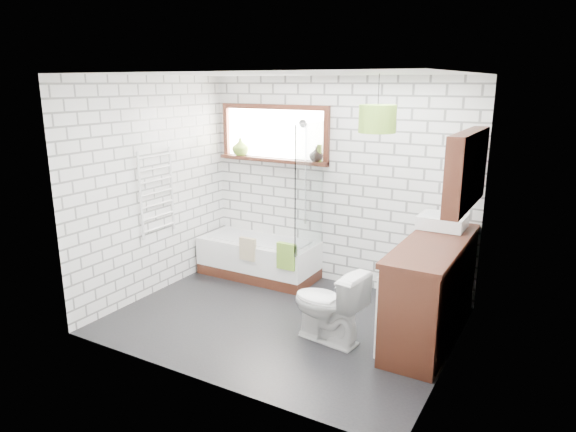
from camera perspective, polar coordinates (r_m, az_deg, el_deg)
The scene contains 22 objects.
floor at distance 5.50m, azimuth -0.70°, elevation -11.55°, with size 3.40×2.60×0.01m, color black.
ceiling at distance 4.94m, azimuth -0.79°, elevation 15.57°, with size 3.40×2.60×0.01m, color white.
wall_back at distance 6.21m, azimuth 5.37°, elevation 3.68°, with size 3.40×0.01×2.50m, color white.
wall_front at distance 4.04m, azimuth -10.13°, elevation -2.49°, with size 3.40×0.01×2.50m, color white.
wall_left at distance 6.10m, azimuth -14.72°, elevation 3.06°, with size 0.01×2.60×2.50m, color white.
wall_right at distance 4.49m, azimuth 18.39°, elevation -1.30°, with size 0.01×2.60×2.50m, color white.
window at distance 6.49m, azimuth -1.62°, elevation 9.11°, with size 1.52×0.16×0.68m, color black.
towel_radiator at distance 6.08m, azimuth -14.38°, elevation 2.56°, with size 0.06×0.52×1.00m, color white.
mirror_cabinet at distance 5.00m, azimuth 19.21°, elevation 4.91°, with size 0.16×1.20×0.70m, color black.
shower_riser at distance 6.33m, azimuth 1.91°, elevation 4.86°, with size 0.02×0.02×1.30m, color silver.
bathtub at distance 6.61m, azimuth -3.27°, elevation -4.65°, with size 1.50×0.66×0.48m, color white.
shower_screen at distance 6.00m, azimuth 2.46°, elevation 3.18°, with size 0.02×0.72×1.50m, color white.
towel_green at distance 5.98m, azimuth -0.18°, elevation -4.50°, with size 0.23×0.06×0.32m, color olive.
towel_beige at distance 6.25m, azimuth -4.49°, elevation -3.68°, with size 0.22×0.05×0.28m, color tan.
vanity at distance 5.20m, azimuth 15.68°, elevation -7.84°, with size 0.55×1.70×0.97m, color black.
basin at distance 5.50m, azimuth 16.77°, elevation -0.59°, with size 0.46×0.40×0.13m, color white.
tap at distance 5.45m, azimuth 18.45°, elevation -0.18°, with size 0.03×0.03×0.16m, color silver.
toilet at distance 4.98m, azimuth 4.44°, elevation -9.78°, with size 0.73×0.41×0.74m, color white.
vase_olive at distance 6.75m, azimuth -5.31°, elevation 7.51°, with size 0.22×0.22×0.23m, color olive.
vase_dark at distance 6.19m, azimuth 3.10°, elevation 6.71°, with size 0.18×0.18×0.18m, color black.
bottle at distance 6.18m, azimuth 3.45°, elevation 6.78°, with size 0.07×0.07×0.21m, color olive.
pendant at distance 4.85m, azimuth 9.91°, elevation 10.59°, with size 0.34×0.34×0.25m, color olive.
Camera 1 is at (2.50, -4.26, 2.43)m, focal length 32.00 mm.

